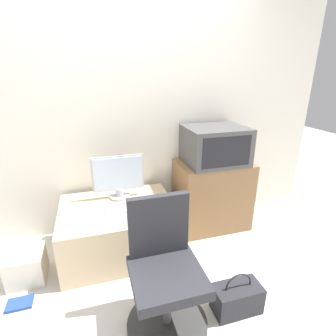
# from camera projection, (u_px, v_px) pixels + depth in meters

# --- Properties ---
(ground_plane) EXTENTS (12.00, 12.00, 0.00)m
(ground_plane) POSITION_uv_depth(u_px,v_px,m) (156.00, 324.00, 1.76)
(ground_plane) COLOR beige
(wall_back) EXTENTS (4.40, 0.05, 2.60)m
(wall_back) POSITION_uv_depth(u_px,v_px,m) (120.00, 103.00, 2.49)
(wall_back) COLOR silver
(wall_back) RESTS_ON ground_plane
(desk) EXTENTS (1.01, 0.78, 0.46)m
(desk) POSITION_uv_depth(u_px,v_px,m) (119.00, 228.00, 2.41)
(desk) COLOR #CCB289
(desk) RESTS_ON ground_plane
(side_stand) EXTENTS (0.74, 0.50, 0.72)m
(side_stand) POSITION_uv_depth(u_px,v_px,m) (212.00, 194.00, 2.78)
(side_stand) COLOR olive
(side_stand) RESTS_ON ground_plane
(main_monitor) EXTENTS (0.48, 0.20, 0.41)m
(main_monitor) POSITION_uv_depth(u_px,v_px,m) (118.00, 177.00, 2.44)
(main_monitor) COLOR #B2B2B7
(main_monitor) RESTS_ON desk
(keyboard) EXTENTS (0.29, 0.12, 0.01)m
(keyboard) POSITION_uv_depth(u_px,v_px,m) (122.00, 209.00, 2.27)
(keyboard) COLOR white
(keyboard) RESTS_ON desk
(mouse) EXTENTS (0.05, 0.04, 0.03)m
(mouse) POSITION_uv_depth(u_px,v_px,m) (143.00, 205.00, 2.33)
(mouse) COLOR black
(mouse) RESTS_ON desk
(crt_tv) EXTENTS (0.59, 0.49, 0.37)m
(crt_tv) POSITION_uv_depth(u_px,v_px,m) (215.00, 145.00, 2.58)
(crt_tv) COLOR #474747
(crt_tv) RESTS_ON side_stand
(office_chair) EXTENTS (0.53, 0.53, 0.87)m
(office_chair) POSITION_uv_depth(u_px,v_px,m) (165.00, 277.00, 1.67)
(office_chair) COLOR #333333
(office_chair) RESTS_ON ground_plane
(cardboard_box_lower) EXTENTS (0.27, 0.27, 0.25)m
(cardboard_box_lower) POSITION_uv_depth(u_px,v_px,m) (27.00, 266.00, 2.09)
(cardboard_box_lower) COLOR beige
(cardboard_box_lower) RESTS_ON ground_plane
(handbag) EXTENTS (0.33, 0.18, 0.32)m
(handbag) POSITION_uv_depth(u_px,v_px,m) (237.00, 298.00, 1.82)
(handbag) COLOR #232328
(handbag) RESTS_ON ground_plane
(book) EXTENTS (0.17, 0.12, 0.02)m
(book) POSITION_uv_depth(u_px,v_px,m) (20.00, 304.00, 1.89)
(book) COLOR navy
(book) RESTS_ON ground_plane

